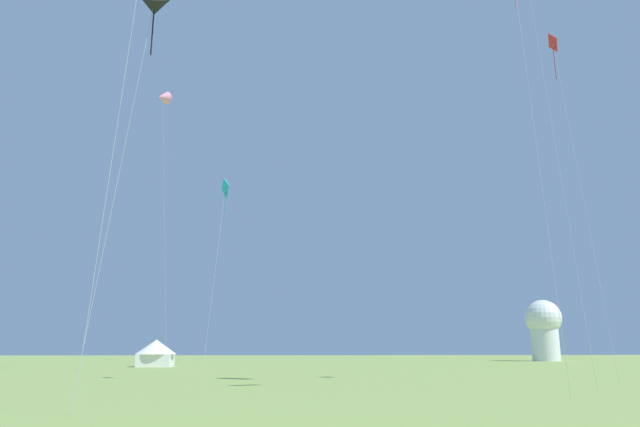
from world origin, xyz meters
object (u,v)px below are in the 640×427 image
(kite_cyan_diamond, at_px, (225,194))
(festival_tent_left, at_px, (156,352))
(kite_red_diamond, at_px, (556,58))
(observatory_dome, at_px, (544,327))
(kite_pink_delta, at_px, (163,98))
(kite_black_delta, at_px, (155,1))

(kite_cyan_diamond, bearing_deg, festival_tent_left, 107.56)
(kite_red_diamond, bearing_deg, festival_tent_left, 131.46)
(kite_red_diamond, distance_m, kite_cyan_diamond, 25.64)
(observatory_dome, bearing_deg, kite_cyan_diamond, -130.35)
(kite_cyan_diamond, relative_size, observatory_dome, 1.33)
(kite_cyan_diamond, xyz_separation_m, festival_tent_left, (-10.63, 33.60, -11.33))
(kite_pink_delta, bearing_deg, kite_red_diamond, -38.54)
(kite_cyan_diamond, distance_m, festival_tent_left, 37.02)
(kite_red_diamond, height_order, kite_cyan_diamond, kite_red_diamond)
(kite_red_diamond, xyz_separation_m, kite_black_delta, (-25.67, -11.07, -3.95))
(kite_cyan_diamond, bearing_deg, observatory_dome, 49.65)
(kite_red_diamond, bearing_deg, kite_black_delta, -156.67)
(kite_cyan_diamond, bearing_deg, kite_black_delta, -97.97)
(kite_cyan_diamond, relative_size, festival_tent_left, 2.87)
(kite_black_delta, bearing_deg, observatory_dome, 54.89)
(observatory_dome, bearing_deg, kite_pink_delta, -146.61)
(festival_tent_left, bearing_deg, kite_black_delta, -80.40)
(kite_pink_delta, distance_m, observatory_dome, 77.48)
(festival_tent_left, bearing_deg, kite_pink_delta, -83.54)
(festival_tent_left, relative_size, observatory_dome, 0.46)
(kite_cyan_diamond, xyz_separation_m, observatory_dome, (52.35, 61.61, -7.12))
(kite_black_delta, bearing_deg, kite_pink_delta, 100.64)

